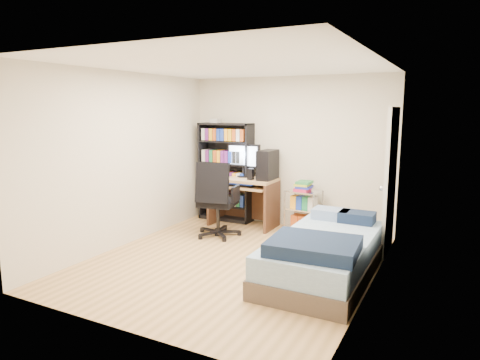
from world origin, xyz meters
The scene contains 7 objects.
room centered at (0.00, 0.00, 1.25)m, with size 3.58×4.08×2.58m.
media_shelf centered at (-1.12, 1.84, 0.89)m, with size 0.97×0.32×1.80m.
computer_desk centered at (-0.55, 1.68, 0.75)m, with size 1.10×0.64×1.38m.
office_chair centered at (-0.74, 0.87, 0.38)m, with size 0.82×0.82×1.19m.
wire_cart centered at (0.38, 1.69, 0.55)m, with size 0.57×0.44×0.84m.
bed centered at (1.19, 0.08, 0.27)m, with size 1.08×2.16×0.62m.
door centered at (1.72, 1.35, 1.00)m, with size 0.12×0.80×2.00m.
Camera 1 is at (2.54, -4.70, 1.98)m, focal length 32.00 mm.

